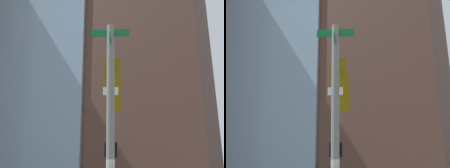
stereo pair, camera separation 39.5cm
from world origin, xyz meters
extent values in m
cylinder|color=slate|center=(0.43, -0.49, 3.33)|extent=(0.23, 0.23, 6.66)
cylinder|color=slate|center=(2.48, 0.24, 5.96)|extent=(4.15, 1.56, 0.12)
cylinder|color=slate|center=(1.17, -0.23, 5.51)|extent=(1.01, 0.42, 0.75)
cube|color=#0F6B33|center=(0.43, -0.49, 6.41)|extent=(0.42, 1.12, 0.24)
cube|color=#0F6B33|center=(0.43, -0.49, 6.11)|extent=(0.74, 0.29, 0.24)
cube|color=white|center=(0.43, -0.49, 4.48)|extent=(0.18, 0.43, 0.24)
cube|color=gold|center=(1.57, -0.08, 5.40)|extent=(0.43, 0.43, 1.00)
cube|color=#7D640C|center=(1.39, -0.15, 5.40)|extent=(0.22, 0.53, 1.16)
sphere|color=red|center=(1.76, -0.02, 5.70)|extent=(0.20, 0.20, 0.20)
cylinder|color=gold|center=(1.82, 0.00, 5.79)|extent=(0.11, 0.23, 0.23)
sphere|color=#4C330A|center=(1.76, -0.02, 5.40)|extent=(0.20, 0.20, 0.20)
cylinder|color=gold|center=(1.82, 0.00, 5.49)|extent=(0.11, 0.23, 0.23)
sphere|color=#0A3819|center=(1.76, -0.02, 5.10)|extent=(0.20, 0.20, 0.20)
cylinder|color=gold|center=(1.82, 0.00, 5.19)|extent=(0.11, 0.23, 0.23)
cube|color=gold|center=(2.71, 0.32, 5.40)|extent=(0.43, 0.43, 1.00)
cube|color=#7D640C|center=(2.53, 0.25, 5.40)|extent=(0.22, 0.53, 1.16)
sphere|color=#470A07|center=(2.90, 0.38, 5.70)|extent=(0.20, 0.20, 0.20)
cylinder|color=gold|center=(2.97, 0.41, 5.79)|extent=(0.11, 0.23, 0.23)
sphere|color=#4C330A|center=(2.90, 0.38, 5.40)|extent=(0.20, 0.20, 0.20)
cylinder|color=gold|center=(2.97, 0.41, 5.49)|extent=(0.11, 0.23, 0.23)
sphere|color=green|center=(2.90, 0.38, 5.10)|extent=(0.20, 0.20, 0.20)
cylinder|color=gold|center=(2.97, 0.41, 5.19)|extent=(0.11, 0.23, 0.23)
cube|color=gold|center=(3.85, 0.72, 5.40)|extent=(0.43, 0.43, 1.00)
cube|color=#7D640C|center=(3.67, 0.65, 5.40)|extent=(0.22, 0.53, 1.16)
sphere|color=#470A07|center=(4.05, 0.78, 5.70)|extent=(0.20, 0.20, 0.20)
cylinder|color=gold|center=(4.11, 0.81, 5.79)|extent=(0.11, 0.23, 0.23)
sphere|color=#F29E0C|center=(4.05, 0.78, 5.40)|extent=(0.20, 0.20, 0.20)
cylinder|color=gold|center=(4.11, 0.81, 5.49)|extent=(0.11, 0.23, 0.23)
sphere|color=#0A3819|center=(4.05, 0.78, 5.10)|extent=(0.20, 0.20, 0.20)
cylinder|color=gold|center=(4.11, 0.81, 5.19)|extent=(0.11, 0.23, 0.23)
cube|color=black|center=(0.68, -0.40, 2.80)|extent=(0.36, 0.42, 0.40)
cube|color=#EA5914|center=(0.81, -0.35, 2.80)|extent=(0.10, 0.24, 0.28)
cube|color=#4C3328|center=(37.02, 8.21, 21.97)|extent=(21.22, 17.15, 43.94)
cube|color=#7A99B2|center=(38.38, 30.35, 38.75)|extent=(24.70, 32.80, 77.51)
camera|label=1|loc=(-8.02, -3.97, 1.42)|focal=52.59mm
camera|label=2|loc=(-7.87, -4.33, 1.42)|focal=52.59mm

